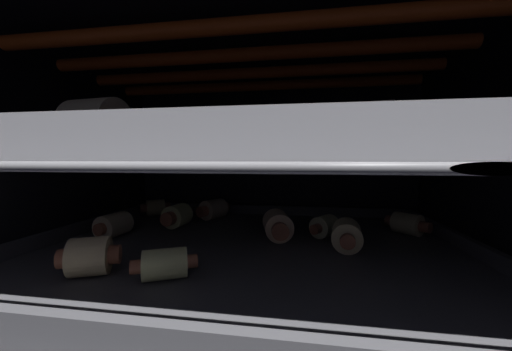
# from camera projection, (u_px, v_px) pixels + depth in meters

# --- Properties ---
(ground_plane) EXTENTS (0.53, 0.45, 0.01)m
(ground_plane) POSITION_uv_depth(u_px,v_px,m) (251.00, 342.00, 0.32)
(ground_plane) COLOR black
(oven_wall_back) EXTENTS (0.53, 0.01, 0.33)m
(oven_wall_back) POSITION_uv_depth(u_px,v_px,m) (271.00, 178.00, 0.52)
(oven_wall_back) COLOR black
(oven_wall_back) RESTS_ON ground_plane
(oven_wall_left) EXTENTS (0.01, 0.43, 0.33)m
(oven_wall_left) POSITION_uv_depth(u_px,v_px,m) (46.00, 187.00, 0.35)
(oven_wall_left) COLOR black
(oven_wall_left) RESTS_ON ground_plane
(oven_ceiling) EXTENTS (0.53, 0.45, 0.01)m
(oven_ceiling) POSITION_uv_depth(u_px,v_px,m) (251.00, 30.00, 0.30)
(oven_ceiling) COLOR black
(heating_element) EXTENTS (0.40, 0.19, 0.01)m
(heating_element) POSITION_uv_depth(u_px,v_px,m) (251.00, 65.00, 0.30)
(heating_element) COLOR #F25919
(oven_rack_lower) EXTENTS (0.48, 0.42, 0.01)m
(oven_rack_lower) POSITION_uv_depth(u_px,v_px,m) (251.00, 257.00, 0.31)
(oven_rack_lower) COLOR slate
(baking_tray_lower) EXTENTS (0.45, 0.36, 0.02)m
(baking_tray_lower) POSITION_uv_depth(u_px,v_px,m) (251.00, 248.00, 0.31)
(baking_tray_lower) COLOR #4C4C51
(baking_tray_lower) RESTS_ON oven_rack_lower
(pig_in_blanket_lower_0) EXTENTS (0.04, 0.06, 0.03)m
(pig_in_blanket_lower_0) POSITION_uv_depth(u_px,v_px,m) (277.00, 225.00, 0.33)
(pig_in_blanket_lower_0) COLOR beige
(pig_in_blanket_lower_0) RESTS_ON baking_tray_lower
(pig_in_blanket_lower_1) EXTENTS (0.03, 0.06, 0.03)m
(pig_in_blanket_lower_1) POSITION_uv_depth(u_px,v_px,m) (177.00, 216.00, 0.39)
(pig_in_blanket_lower_1) COLOR beige
(pig_in_blanket_lower_1) RESTS_ON baking_tray_lower
(pig_in_blanket_lower_2) EXTENTS (0.03, 0.05, 0.03)m
(pig_in_blanket_lower_2) POSITION_uv_depth(u_px,v_px,m) (114.00, 225.00, 0.34)
(pig_in_blanket_lower_2) COLOR beige
(pig_in_blanket_lower_2) RESTS_ON baking_tray_lower
(pig_in_blanket_lower_3) EXTENTS (0.04, 0.06, 0.03)m
(pig_in_blanket_lower_3) POSITION_uv_depth(u_px,v_px,m) (214.00, 209.00, 0.44)
(pig_in_blanket_lower_3) COLOR beige
(pig_in_blanket_lower_3) RESTS_ON baking_tray_lower
(pig_in_blanket_lower_4) EXTENTS (0.05, 0.05, 0.03)m
(pig_in_blanket_lower_4) POSITION_uv_depth(u_px,v_px,m) (407.00, 224.00, 0.35)
(pig_in_blanket_lower_4) COLOR beige
(pig_in_blanket_lower_4) RESTS_ON baking_tray_lower
(pig_in_blanket_lower_5) EXTENTS (0.05, 0.04, 0.03)m
(pig_in_blanket_lower_5) POSITION_uv_depth(u_px,v_px,m) (156.00, 207.00, 0.47)
(pig_in_blanket_lower_5) COLOR beige
(pig_in_blanket_lower_5) RESTS_ON baking_tray_lower
(pig_in_blanket_lower_6) EXTENTS (0.04, 0.05, 0.03)m
(pig_in_blanket_lower_6) POSITION_uv_depth(u_px,v_px,m) (347.00, 236.00, 0.29)
(pig_in_blanket_lower_6) COLOR beige
(pig_in_blanket_lower_6) RESTS_ON baking_tray_lower
(pig_in_blanket_lower_7) EXTENTS (0.05, 0.04, 0.03)m
(pig_in_blanket_lower_7) POSITION_uv_depth(u_px,v_px,m) (90.00, 256.00, 0.23)
(pig_in_blanket_lower_7) COLOR beige
(pig_in_blanket_lower_7) RESTS_ON baking_tray_lower
(pig_in_blanket_lower_8) EXTENTS (0.05, 0.04, 0.02)m
(pig_in_blanket_lower_8) POSITION_uv_depth(u_px,v_px,m) (165.00, 264.00, 0.22)
(pig_in_blanket_lower_8) COLOR beige
(pig_in_blanket_lower_8) RESTS_ON baking_tray_lower
(pig_in_blanket_lower_9) EXTENTS (0.04, 0.05, 0.03)m
(pig_in_blanket_lower_9) POSITION_uv_depth(u_px,v_px,m) (324.00, 226.00, 0.34)
(pig_in_blanket_lower_9) COLOR beige
(pig_in_blanket_lower_9) RESTS_ON baking_tray_lower
(oven_rack_upper) EXTENTS (0.48, 0.42, 0.01)m
(oven_rack_upper) POSITION_uv_depth(u_px,v_px,m) (251.00, 162.00, 0.30)
(oven_rack_upper) COLOR slate
(baking_tray_upper) EXTENTS (0.45, 0.36, 0.02)m
(baking_tray_upper) POSITION_uv_depth(u_px,v_px,m) (251.00, 155.00, 0.30)
(baking_tray_upper) COLOR gray
(baking_tray_upper) RESTS_ON oven_rack_upper
(pig_in_blanket_upper_0) EXTENTS (0.06, 0.04, 0.03)m
(pig_in_blanket_upper_0) POSITION_uv_depth(u_px,v_px,m) (407.00, 135.00, 0.24)
(pig_in_blanket_upper_0) COLOR beige
(pig_in_blanket_upper_0) RESTS_ON baking_tray_upper
(pig_in_blanket_upper_1) EXTENTS (0.05, 0.04, 0.03)m
(pig_in_blanket_upper_1) POSITION_uv_depth(u_px,v_px,m) (138.00, 145.00, 0.43)
(pig_in_blanket_upper_1) COLOR beige
(pig_in_blanket_upper_1) RESTS_ON baking_tray_upper
(pig_in_blanket_upper_2) EXTENTS (0.06, 0.04, 0.03)m
(pig_in_blanket_upper_2) POSITION_uv_depth(u_px,v_px,m) (179.00, 144.00, 0.43)
(pig_in_blanket_upper_2) COLOR beige
(pig_in_blanket_upper_2) RESTS_ON baking_tray_upper
(pig_in_blanket_upper_3) EXTENTS (0.06, 0.04, 0.03)m
(pig_in_blanket_upper_3) POSITION_uv_depth(u_px,v_px,m) (210.00, 141.00, 0.30)
(pig_in_blanket_upper_3) COLOR beige
(pig_in_blanket_upper_3) RESTS_ON baking_tray_upper
(pig_in_blanket_upper_4) EXTENTS (0.05, 0.05, 0.03)m
(pig_in_blanket_upper_4) POSITION_uv_depth(u_px,v_px,m) (141.00, 134.00, 0.26)
(pig_in_blanket_upper_4) COLOR beige
(pig_in_blanket_upper_4) RESTS_ON baking_tray_upper
(pig_in_blanket_upper_5) EXTENTS (0.05, 0.03, 0.03)m
(pig_in_blanket_upper_5) POSITION_uv_depth(u_px,v_px,m) (368.00, 125.00, 0.17)
(pig_in_blanket_upper_5) COLOR beige
(pig_in_blanket_upper_5) RESTS_ON baking_tray_upper
(pig_in_blanket_upper_6) EXTENTS (0.05, 0.03, 0.03)m
(pig_in_blanket_upper_6) POSITION_uv_depth(u_px,v_px,m) (97.00, 124.00, 0.17)
(pig_in_blanket_upper_6) COLOR beige
(pig_in_blanket_upper_6) RESTS_ON baking_tray_upper
(pig_in_blanket_upper_7) EXTENTS (0.04, 0.03, 0.03)m
(pig_in_blanket_upper_7) POSITION_uv_depth(u_px,v_px,m) (156.00, 143.00, 0.38)
(pig_in_blanket_upper_7) COLOR beige
(pig_in_blanket_upper_7) RESTS_ON baking_tray_upper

